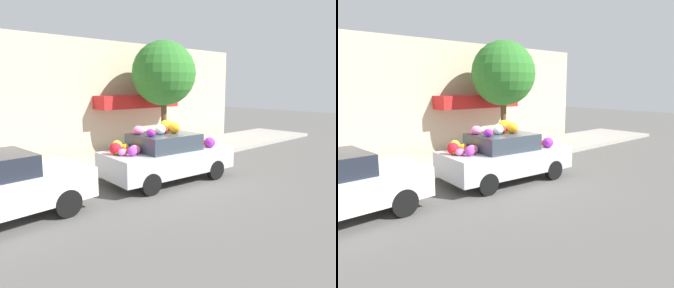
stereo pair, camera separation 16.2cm
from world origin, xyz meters
TOP-DOWN VIEW (x-y plane):
  - ground_plane at (0.00, 0.00)m, footprint 60.00×60.00m
  - sidewalk_curb at (0.00, 2.70)m, footprint 24.00×3.20m
  - building_facade at (0.16, 4.91)m, footprint 18.00×1.20m
  - street_tree at (2.60, 3.02)m, footprint 2.64×2.64m
  - fire_hydrant at (-0.75, 1.61)m, footprint 0.20×0.20m
  - art_car at (-0.05, -0.06)m, footprint 4.06×2.06m

SIDE VIEW (x-z plane):
  - ground_plane at x=0.00m, z-range 0.00..0.00m
  - sidewalk_curb at x=0.00m, z-range 0.00..0.15m
  - fire_hydrant at x=-0.75m, z-range 0.14..0.84m
  - art_car at x=-0.05m, z-range -0.11..1.69m
  - building_facade at x=0.16m, z-range -0.01..4.69m
  - street_tree at x=2.60m, z-range 1.08..5.61m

